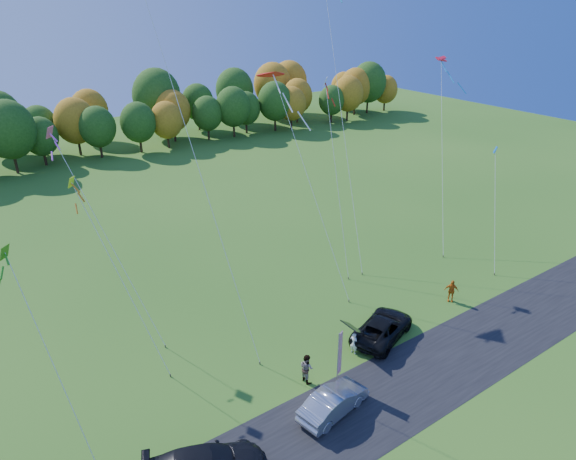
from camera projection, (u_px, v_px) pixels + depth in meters
ground at (341, 360)px, 33.05m from camera, size 160.00×160.00×0.00m
asphalt_strip at (385, 397)px, 30.07m from camera, size 90.00×6.00×0.01m
tree_line at (94, 157)px, 74.02m from camera, size 116.00×12.00×10.00m
black_suv at (383, 327)px, 35.00m from camera, size 6.13×4.31×1.55m
silver_sedan at (334, 402)px, 28.66m from camera, size 4.81×2.42×1.51m
person_tailgate_a at (354, 343)px, 33.43m from camera, size 0.49×0.64×1.56m
person_tailgate_b at (307, 368)px, 30.96m from camera, size 0.72×0.93×1.90m
person_east at (451, 291)px, 39.09m from camera, size 1.03×1.08×1.81m
feather_flag at (339, 353)px, 29.97m from camera, size 0.48×0.26×3.90m
kite_delta_blue at (183, 119)px, 29.60m from camera, size 4.38×11.43×30.45m
kite_parafoil_orange at (341, 113)px, 43.91m from camera, size 6.66×13.17×24.82m
kite_delta_red at (307, 175)px, 38.99m from camera, size 2.37×9.96×17.31m
kite_parafoil_rainbow at (442, 154)px, 47.03m from camera, size 7.42×8.23×16.46m
kite_diamond_yellow at (121, 280)px, 30.91m from camera, size 3.00×6.77×12.03m
kite_diamond_green at (54, 366)px, 23.92m from camera, size 1.98×4.57×11.72m
kite_diamond_white at (337, 179)px, 42.09m from camera, size 2.57×6.83×15.70m
kite_diamond_pink at (108, 240)px, 33.72m from camera, size 3.78×8.96×14.10m
kite_diamond_blue_low at (495, 211)px, 43.27m from camera, size 3.50×4.34×10.01m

